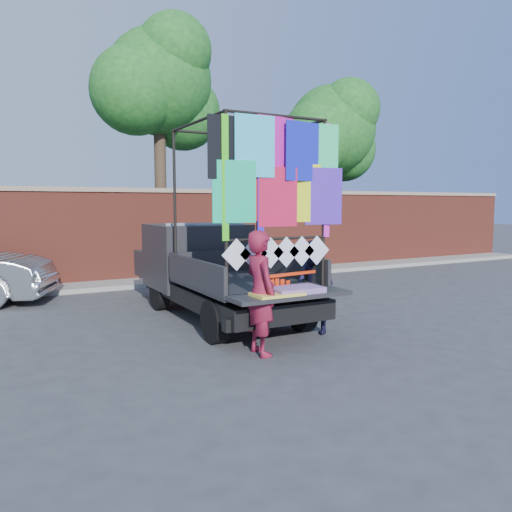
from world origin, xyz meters
name	(u,v)px	position (x,y,z in m)	size (l,w,h in m)	color
ground	(262,340)	(0.00, 0.00, 0.00)	(90.00, 90.00, 0.00)	#38383A
brick_wall	(140,234)	(0.00, 7.00, 1.33)	(30.00, 0.45, 2.61)	brown
curb	(149,282)	(0.00, 6.30, 0.06)	(30.00, 1.20, 0.12)	gray
tree_mid	(160,86)	(1.02, 8.12, 5.70)	(4.20, 3.30, 7.73)	#38281C
tree_right	(333,133)	(7.52, 8.12, 4.75)	(4.20, 3.30, 6.62)	#38281C
pickup_truck	(208,268)	(0.08, 2.35, 0.89)	(2.21, 5.56, 3.50)	black
woman	(260,293)	(-0.39, -0.67, 0.90)	(0.66, 0.43, 1.80)	maroon
man	(315,287)	(1.01, -0.05, 0.79)	(0.77, 0.60, 1.58)	#161534
streamer_bundle	(284,288)	(0.19, -0.37, 0.88)	(1.03, 0.21, 0.71)	red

